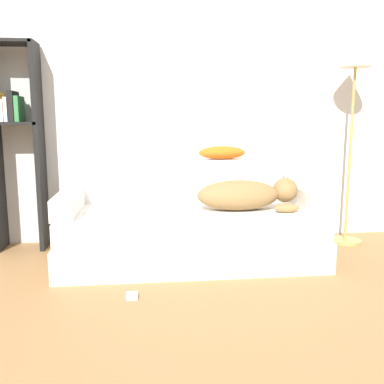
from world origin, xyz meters
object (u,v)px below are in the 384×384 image
bookshelf (16,135)px  throw_pillow (222,153)px  laptop (166,211)px  power_adapter (132,296)px  couch (191,235)px  floor_lamp (355,75)px  dog (246,195)px

bookshelf → throw_pillow: bearing=-3.3°
laptop → power_adapter: size_ratio=5.24×
couch → bookshelf: size_ratio=1.15×
bookshelf → floor_lamp: size_ratio=0.97×
power_adapter → throw_pillow: bearing=55.0°
power_adapter → couch: bearing=57.3°
bookshelf → power_adapter: bookshelf is taller
dog → floor_lamp: size_ratio=0.44×
laptop → bookshelf: bookshelf is taller
floor_lamp → couch: bearing=-166.7°
throw_pillow → laptop: bearing=-137.6°
couch → floor_lamp: 1.92m
bookshelf → floor_lamp: bearing=-3.0°
couch → dog: (0.41, -0.07, 0.32)m
power_adapter → bookshelf: bearing=129.1°
throw_pillow → bookshelf: size_ratio=0.23×
laptop → power_adapter: bearing=-107.3°
bookshelf → power_adapter: (0.95, -1.16, -0.94)m
floor_lamp → power_adapter: bearing=-151.3°
couch → bookshelf: bearing=160.7°
laptop → couch: bearing=25.1°
couch → throw_pillow: 0.78m
throw_pillow → power_adapter: bearing=-125.0°
dog → bookshelf: (-1.79, 0.55, 0.43)m
bookshelf → couch: bearing=-19.3°
floor_lamp → bookshelf: bearing=177.0°
couch → power_adapter: size_ratio=28.33×
dog → throw_pillow: (-0.10, 0.46, 0.28)m
laptop → floor_lamp: 1.96m
dog → laptop: dog is taller
dog → laptop: bearing=-179.6°
floor_lamp → throw_pillow: bearing=177.3°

